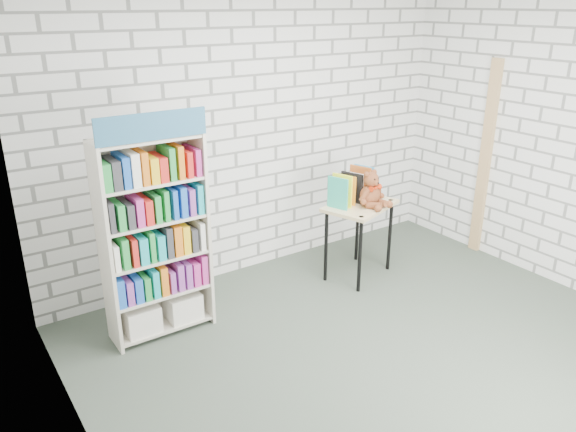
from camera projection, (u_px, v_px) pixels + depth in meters
ground at (389, 354)px, 4.48m from camera, size 4.50×4.50×0.00m
room_shell at (406, 134)px, 3.84m from camera, size 4.52×4.02×2.81m
bookshelf at (155, 237)px, 4.51m from camera, size 0.84×0.33×1.89m
display_table at (360, 214)px, 5.55m from camera, size 0.84×0.70×0.77m
table_books at (351, 187)px, 5.52m from camera, size 0.54×0.37×0.30m
teddy_bear at (372, 192)px, 5.41m from camera, size 0.33×0.31×0.35m
door_trim at (485, 159)px, 6.00m from camera, size 0.05×0.12×2.10m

